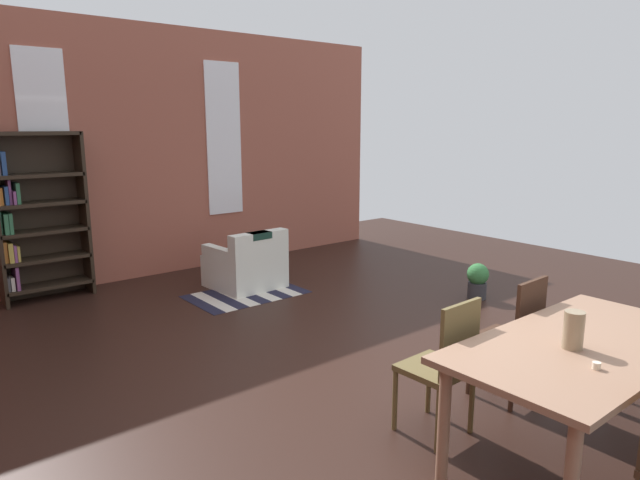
# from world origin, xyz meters

# --- Properties ---
(ground_plane) EXTENTS (11.74, 11.74, 0.00)m
(ground_plane) POSITION_xyz_m (0.00, 0.00, 0.00)
(ground_plane) COLOR black
(back_wall_brick) EXTENTS (7.79, 0.12, 3.31)m
(back_wall_brick) POSITION_xyz_m (0.00, 4.58, 1.65)
(back_wall_brick) COLOR #A25745
(back_wall_brick) RESTS_ON ground
(window_pane_0) EXTENTS (0.55, 0.02, 2.15)m
(window_pane_0) POSITION_xyz_m (-1.19, 4.51, 1.82)
(window_pane_0) COLOR white
(window_pane_1) EXTENTS (0.55, 0.02, 2.15)m
(window_pane_1) POSITION_xyz_m (1.19, 4.51, 1.82)
(window_pane_1) COLOR white
(dining_table) EXTENTS (1.83, 0.94, 0.78)m
(dining_table) POSITION_xyz_m (0.27, -1.27, 0.69)
(dining_table) COLOR #9A735A
(dining_table) RESTS_ON ground
(vase_on_table) EXTENTS (0.11, 0.11, 0.22)m
(vase_on_table) POSITION_xyz_m (0.12, -1.27, 0.89)
(vase_on_table) COLOR #998466
(vase_on_table) RESTS_ON dining_table
(tealight_candle_0) EXTENTS (0.04, 0.04, 0.04)m
(tealight_candle_0) POSITION_xyz_m (-0.05, -1.49, 0.79)
(tealight_candle_0) COLOR silver
(tealight_candle_0) RESTS_ON dining_table
(dining_chair_far_left) EXTENTS (0.41, 0.41, 0.95)m
(dining_chair_far_left) POSITION_xyz_m (-0.14, -0.58, 0.51)
(dining_chair_far_left) COLOR brown
(dining_chair_far_left) RESTS_ON ground
(dining_chair_far_right) EXTENTS (0.41, 0.41, 0.95)m
(dining_chair_far_right) POSITION_xyz_m (0.68, -0.58, 0.51)
(dining_chair_far_right) COLOR #3E261A
(dining_chair_far_right) RESTS_ON ground
(bookshelf_tall) EXTENTS (0.98, 0.33, 1.95)m
(bookshelf_tall) POSITION_xyz_m (-1.43, 4.32, 0.98)
(bookshelf_tall) COLOR #2D2319
(bookshelf_tall) RESTS_ON ground
(armchair_white) EXTENTS (0.84, 0.84, 0.75)m
(armchair_white) POSITION_xyz_m (0.71, 3.20, 0.28)
(armchair_white) COLOR white
(armchair_white) RESTS_ON ground
(potted_plant_by_shelf) EXTENTS (0.26, 0.26, 0.43)m
(potted_plant_by_shelf) POSITION_xyz_m (2.57, 1.06, 0.23)
(potted_plant_by_shelf) COLOR #333338
(potted_plant_by_shelf) RESTS_ON ground
(striped_rug) EXTENTS (1.37, 0.87, 0.01)m
(striped_rug) POSITION_xyz_m (0.53, 2.94, 0.00)
(striped_rug) COLOR #1E1E33
(striped_rug) RESTS_ON ground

